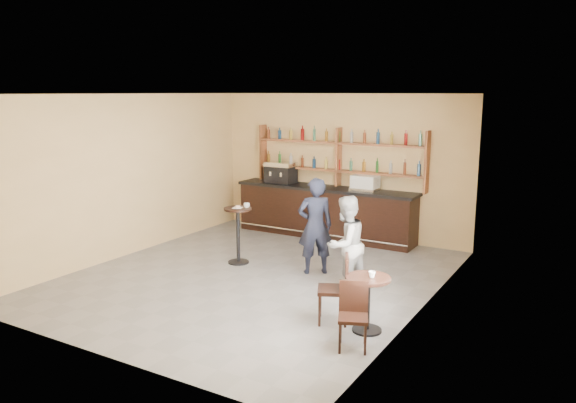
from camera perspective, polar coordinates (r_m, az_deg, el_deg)
The scene contains 23 objects.
floor at distance 10.09m, azimuth -3.31°, elevation -7.63°, with size 7.00×7.00×0.00m, color slate.
ceiling at distance 9.55m, azimuth -3.52°, elevation 10.86°, with size 7.00×7.00×0.00m, color white.
wall_back at distance 12.72m, azimuth 5.39°, elevation 3.66°, with size 7.00×7.00×0.00m, color #E0BB7F.
wall_front at distance 7.12m, azimuth -19.27°, elevation -2.83°, with size 7.00×7.00×0.00m, color #E0BB7F.
wall_left at distance 11.61m, azimuth -15.83°, elevation 2.58°, with size 7.00×7.00×0.00m, color #E0BB7F.
wall_right at distance 8.43m, azimuth 13.81°, elevation -0.42°, with size 7.00×7.00×0.00m, color #E0BB7F.
window_pane at distance 7.29m, azimuth 11.07°, elevation -1.28°, with size 2.00×2.00×0.00m, color white.
window_frame at distance 7.29m, azimuth 11.03°, elevation -1.27°, with size 0.04×1.70×2.10m, color black, non-canonical shape.
shelf_unit at distance 12.58m, azimuth 5.15°, elevation 4.54°, with size 4.00×0.26×1.40m, color brown, non-canonical shape.
liquor_bottles at distance 12.56m, azimuth 5.17°, elevation 5.31°, with size 3.68×0.10×1.00m, color #8C5919, non-canonical shape.
bar_counter at distance 12.67m, azimuth 3.78°, elevation -1.06°, with size 4.23×0.83×1.15m, color black, non-canonical shape.
espresso_machine at distance 13.08m, azimuth -0.74°, elevation 2.97°, with size 0.67×0.43×0.48m, color black, non-canonical shape.
pastry_case at distance 12.15m, azimuth 7.85°, elevation 1.88°, with size 0.56×0.44×0.33m, color silver, non-canonical shape.
pedestal_table at distance 10.75m, azimuth -5.10°, elevation -3.47°, with size 0.53×0.53×1.08m, color black, non-canonical shape.
napkin at distance 10.63m, azimuth -5.15°, elevation -0.64°, with size 0.18×0.18×0.00m, color white.
donut at distance 10.61m, azimuth -5.14°, elevation -0.53°, with size 0.12×0.12×0.04m, color #D1844C.
cup_pedestal at distance 10.62m, azimuth -4.22°, elevation -0.39°, with size 0.12×0.12×0.09m, color white.
man_main at distance 10.06m, azimuth 2.78°, elevation -2.49°, with size 0.64×0.42×1.75m, color black.
cafe_table at distance 7.85m, azimuth 8.08°, elevation -10.29°, with size 0.62×0.62×0.78m, color black, non-canonical shape.
cup_cafe at distance 7.68m, azimuth 8.51°, elevation -7.34°, with size 0.09×0.09×0.09m, color white.
chair_west at distance 8.06m, azimuth 4.58°, elevation -8.85°, with size 0.42×0.42×0.98m, color black, non-canonical shape.
chair_south at distance 7.30m, azimuth 6.62°, elevation -11.59°, with size 0.37×0.37×0.86m, color black, non-canonical shape.
patron_second at distance 9.19m, azimuth 5.87°, elevation -4.34°, with size 0.78×0.61×1.60m, color gray.
Camera 1 is at (5.32, -7.94, 3.24)m, focal length 35.00 mm.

